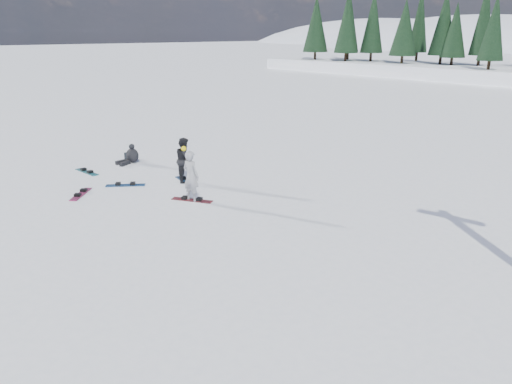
% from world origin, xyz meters
% --- Properties ---
extents(ground, '(420.00, 420.00, 0.00)m').
position_xyz_m(ground, '(0.00, 0.00, 0.00)').
color(ground, white).
rests_on(ground, ground).
extents(snowboarder_woman, '(0.74, 0.57, 1.96)m').
position_xyz_m(snowboarder_woman, '(1.99, 1.74, 0.91)').
color(snowboarder_woman, '#B0B0B5').
rests_on(snowboarder_woman, ground).
extents(snowboarder_man, '(1.09, 1.03, 1.77)m').
position_xyz_m(snowboarder_man, '(-0.16, 2.89, 0.88)').
color(snowboarder_man, black).
rests_on(snowboarder_man, ground).
extents(seated_rider, '(0.75, 1.11, 0.88)m').
position_xyz_m(seated_rider, '(-4.22, 2.65, 0.34)').
color(seated_rider, black).
rests_on(seated_rider, ground).
extents(gear_bag, '(0.45, 0.30, 0.30)m').
position_xyz_m(gear_bag, '(-4.92, 2.91, 0.15)').
color(gear_bag, black).
rests_on(gear_bag, ground).
extents(snowboard_woman, '(1.42, 1.03, 0.03)m').
position_xyz_m(snowboard_woman, '(1.99, 1.74, 0.01)').
color(snowboard_woman, maroon).
rests_on(snowboard_woman, ground).
extents(snowboard_man, '(1.53, 0.52, 0.03)m').
position_xyz_m(snowboard_man, '(-0.16, 2.89, 0.01)').
color(snowboard_man, navy).
rests_on(snowboard_man, ground).
extents(snowboard_loose_a, '(1.11, 1.38, 0.03)m').
position_xyz_m(snowboard_loose_a, '(-1.20, 0.80, 0.01)').
color(snowboard_loose_a, navy).
rests_on(snowboard_loose_a, ground).
extents(snowboard_loose_b, '(1.27, 1.25, 0.03)m').
position_xyz_m(snowboard_loose_b, '(-1.26, -0.96, 0.01)').
color(snowboard_loose_b, '#A12356').
rests_on(snowboard_loose_b, ground).
extents(snowboard_loose_c, '(1.52, 0.42, 0.03)m').
position_xyz_m(snowboard_loose_c, '(-4.03, 0.45, 0.01)').
color(snowboard_loose_c, '#16707D').
rests_on(snowboard_loose_c, ground).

